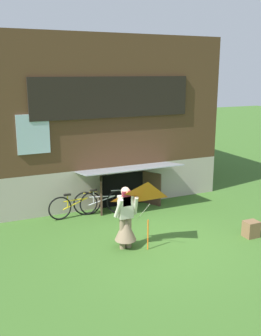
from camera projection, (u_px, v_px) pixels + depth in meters
The scene contains 7 objects.
ground_plane at pixel (159, 243), 9.59m from camera, with size 60.00×60.00×0.00m, color #386023.
log_house at pixel (85, 115), 13.99m from camera, with size 7.55×6.52×5.22m.
person at pixel (126, 223), 9.20m from camera, with size 0.61×0.52×1.53m.
kite at pixel (148, 202), 8.65m from camera, with size 1.14×1.11×1.66m.
bicycle_silver at pixel (102, 202), 11.48m from camera, with size 1.66×0.47×0.77m.
bicycle_yellow at pixel (75, 205), 11.25m from camera, with size 1.63×0.15×0.74m.
wooden_crate at pixel (251, 229), 9.94m from camera, with size 0.37×0.31×0.42m, color brown.
Camera 1 is at (-4.27, -7.77, 4.15)m, focal length 41.35 mm.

